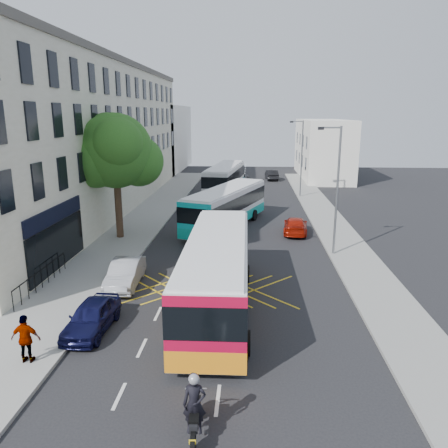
% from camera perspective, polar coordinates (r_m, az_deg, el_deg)
% --- Properties ---
extents(ground, '(120.00, 120.00, 0.00)m').
position_cam_1_polar(ground, '(17.52, -0.05, -16.20)').
color(ground, black).
rests_on(ground, ground).
extents(pavement_left, '(5.00, 70.00, 0.15)m').
position_cam_1_polar(pavement_left, '(32.73, -13.38, -1.74)').
color(pavement_left, gray).
rests_on(pavement_left, ground).
extents(pavement_right, '(3.00, 70.00, 0.15)m').
position_cam_1_polar(pavement_right, '(32.01, 15.23, -2.21)').
color(pavement_right, gray).
rests_on(pavement_right, ground).
extents(terrace_main, '(8.30, 45.00, 13.50)m').
position_cam_1_polar(terrace_main, '(42.34, -17.44, 10.76)').
color(terrace_main, beige).
rests_on(terrace_main, ground).
extents(terrace_far, '(8.00, 20.00, 10.00)m').
position_cam_1_polar(terrace_far, '(71.75, -8.64, 11.02)').
color(terrace_far, silver).
rests_on(terrace_far, ground).
extents(building_right, '(6.00, 18.00, 8.00)m').
position_cam_1_polar(building_right, '(64.05, 12.75, 9.57)').
color(building_right, silver).
rests_on(building_right, ground).
extents(street_tree, '(6.30, 5.70, 8.80)m').
position_cam_1_polar(street_tree, '(31.59, -14.06, 9.15)').
color(street_tree, '#382619').
rests_on(street_tree, pavement_left).
extents(lamp_near, '(1.45, 0.15, 8.00)m').
position_cam_1_polar(lamp_near, '(27.90, 14.41, 5.03)').
color(lamp_near, slate).
rests_on(lamp_near, pavement_right).
extents(lamp_far, '(1.45, 0.15, 8.00)m').
position_cam_1_polar(lamp_far, '(47.55, 10.00, 8.92)').
color(lamp_far, slate).
rests_on(lamp_far, pavement_right).
extents(railings, '(0.08, 5.60, 1.14)m').
position_cam_1_polar(railings, '(24.39, -22.73, -6.44)').
color(railings, black).
rests_on(railings, pavement_left).
extents(bus_near, '(3.12, 12.06, 3.38)m').
position_cam_1_polar(bus_near, '(20.17, -0.90, -6.34)').
color(bus_near, silver).
rests_on(bus_near, ground).
extents(bus_mid, '(6.29, 11.48, 3.17)m').
position_cam_1_polar(bus_mid, '(34.64, 0.27, 2.26)').
color(bus_mid, silver).
rests_on(bus_mid, ground).
extents(bus_far, '(4.11, 11.86, 3.27)m').
position_cam_1_polar(bus_far, '(49.04, 0.13, 5.88)').
color(bus_far, silver).
rests_on(bus_far, ground).
extents(motorbike, '(0.69, 2.23, 1.98)m').
position_cam_1_polar(motorbike, '(13.23, -3.87, -22.74)').
color(motorbike, black).
rests_on(motorbike, ground).
extents(parked_car_blue, '(1.68, 3.88, 1.30)m').
position_cam_1_polar(parked_car_blue, '(19.41, -16.89, -11.49)').
color(parked_car_blue, '#0D0F37').
rests_on(parked_car_blue, ground).
extents(parked_car_silver, '(1.64, 4.21, 1.36)m').
position_cam_1_polar(parked_car_silver, '(23.75, -12.76, -6.30)').
color(parked_car_silver, '#9FA1A7').
rests_on(parked_car_silver, ground).
extents(red_hatchback, '(2.15, 4.39, 1.23)m').
position_cam_1_polar(red_hatchback, '(33.55, 9.31, -0.18)').
color(red_hatchback, '#A61707').
rests_on(red_hatchback, ground).
extents(distant_car_grey, '(2.99, 5.54, 1.48)m').
position_cam_1_polar(distant_car_grey, '(55.46, 1.72, 5.83)').
color(distant_car_grey, '#43454B').
rests_on(distant_car_grey, ground).
extents(distant_car_dark, '(1.81, 4.28, 1.37)m').
position_cam_1_polar(distant_car_dark, '(60.57, 6.23, 6.42)').
color(distant_car_dark, black).
rests_on(distant_car_dark, ground).
extents(pedestrian_far, '(1.07, 0.45, 1.82)m').
position_cam_1_polar(pedestrian_far, '(17.61, -24.45, -13.49)').
color(pedestrian_far, gray).
rests_on(pedestrian_far, pavement_left).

